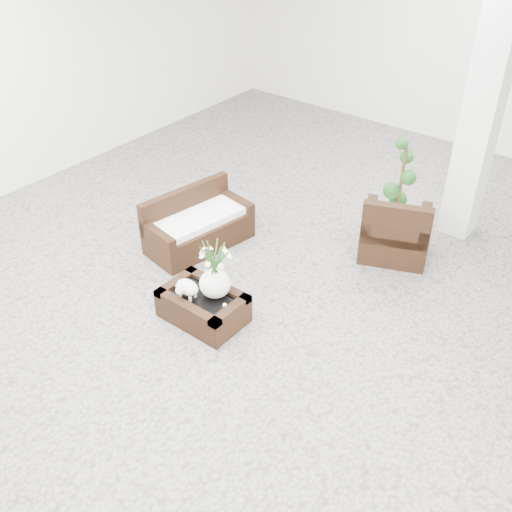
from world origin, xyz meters
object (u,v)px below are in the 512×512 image
Objects in this scene: armchair at (396,223)px; topiary at (400,190)px; loveseat at (199,221)px; coffee_table at (203,307)px.

topiary reaches higher than armchair.
coffee_table is at bearing -125.94° from loveseat.
loveseat is (-2.06, -1.40, -0.07)m from armchair.
loveseat is 0.98× the size of topiary.
coffee_table is at bearing 44.55° from armchair.
topiary is at bearing -37.24° from loveseat.
armchair is 0.63× the size of topiary.
coffee_table is 1.03× the size of armchair.
loveseat is 2.61m from topiary.
topiary is (1.89, 1.76, 0.33)m from loveseat.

